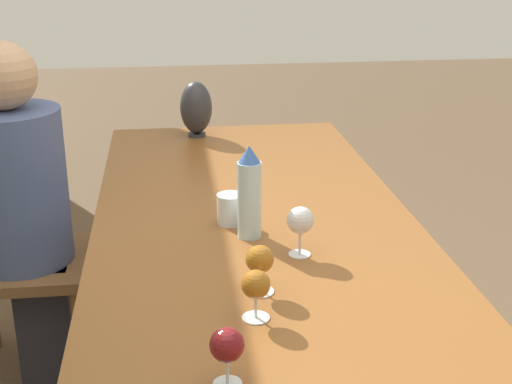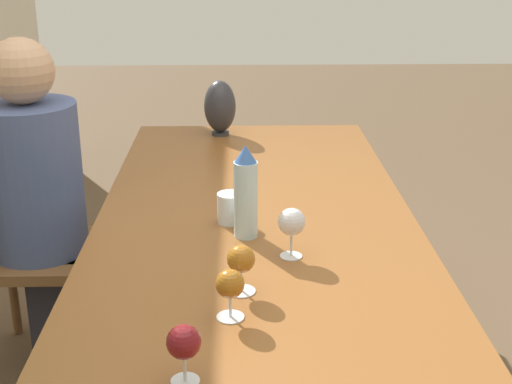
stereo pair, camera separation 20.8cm
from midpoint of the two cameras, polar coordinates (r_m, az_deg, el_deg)
The scene contains 10 objects.
dining_table at distance 1.97m, azimuth 3.23°, elevation -7.07°, with size 2.82×0.99×0.73m.
water_bottle at distance 2.04m, azimuth 2.08°, elevation -0.13°, with size 0.07×0.07×0.28m.
water_tumbler at distance 2.17m, azimuth 0.68°, elevation -1.34°, with size 0.08×0.08×0.09m.
vase at distance 3.08m, azimuth -0.97°, elevation 6.80°, with size 0.14×0.14×0.24m.
wine_glass_0 at distance 1.93m, azimuth 5.96°, elevation -2.53°, with size 0.08×0.08×0.14m.
wine_glass_1 at distance 1.74m, azimuth 2.22°, elevation -5.57°, with size 0.07×0.07×0.12m.
wine_glass_3 at distance 1.63m, azimuth 1.57°, elevation -7.55°, with size 0.07×0.07×0.12m.
wine_glass_5 at distance 1.41m, azimuth -1.55°, elevation -12.12°, with size 0.07×0.07×0.13m.
chair_far at distance 2.71m, azimuth -16.39°, elevation -3.49°, with size 0.44×0.44×0.97m.
person_far at distance 2.63m, azimuth -14.83°, elevation -0.52°, with size 0.35×0.35×1.24m.
Camera 2 is at (-1.75, 0.05, 1.57)m, focal length 50.00 mm.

